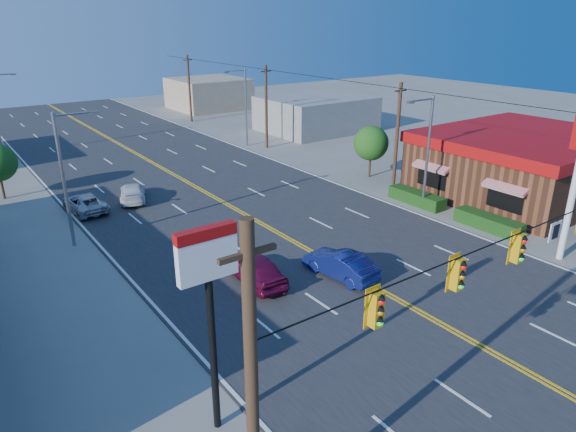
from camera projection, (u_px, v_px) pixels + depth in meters
ground at (513, 365)px, 20.23m from camera, size 160.00×160.00×0.00m
road at (248, 216)px, 35.36m from camera, size 20.00×120.00×0.06m
signal_span at (533, 254)px, 18.40m from camera, size 24.32×0.34×9.00m
kfc at (523, 163)px, 39.29m from camera, size 16.30×12.40×4.70m
pizza_hut_sign at (209, 290)px, 15.40m from camera, size 1.90×0.30×6.85m
streetlight_se at (426, 148)px, 35.07m from camera, size 2.55×0.25×8.00m
streetlight_ne at (244, 103)px, 53.24m from camera, size 2.55×0.25×8.00m
streetlight_sw at (66, 173)px, 29.37m from camera, size 2.55×0.25×8.00m
utility_pole_near at (397, 139)px, 38.98m from camera, size 0.28×0.28×8.40m
utility_pole_mid at (266, 107)px, 52.60m from camera, size 0.28×0.28×8.40m
utility_pole_far at (189, 89)px, 66.23m from camera, size 0.28×0.28×8.40m
tree_kfc_rear at (371, 143)px, 43.17m from camera, size 2.94×2.94×4.41m
bld_east_mid at (316, 114)px, 61.76m from camera, size 12.00×10.00×4.00m
bld_east_far at (209, 94)px, 76.71m from camera, size 10.00×10.00×4.40m
car_magenta at (255, 270)px, 26.27m from camera, size 2.17×4.60×1.52m
car_blue at (340, 265)px, 26.84m from camera, size 1.99×4.44×1.41m
car_white at (133, 193)px, 38.16m from camera, size 3.19×4.71×1.27m
car_silver at (85, 204)px, 35.96m from camera, size 2.40×4.66×1.26m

